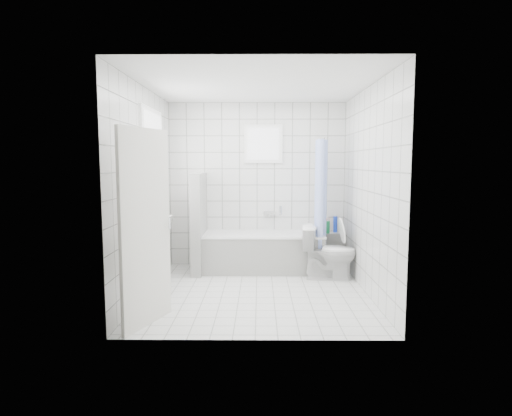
{
  "coord_description": "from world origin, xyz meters",
  "views": [
    {
      "loc": [
        0.04,
        -5.35,
        1.66
      ],
      "look_at": [
        -0.01,
        0.35,
        1.05
      ],
      "focal_mm": 30.0,
      "sensor_mm": 36.0,
      "label": 1
    }
  ],
  "objects": [
    {
      "name": "window_sill",
      "position": [
        -1.31,
        0.3,
        0.86
      ],
      "size": [
        0.18,
        1.02,
        0.08
      ],
      "primitive_type": "cube",
      "color": "white",
      "rests_on": "wall_left"
    },
    {
      "name": "curtain_rod",
      "position": [
        0.95,
        1.1,
        2.0
      ],
      "size": [
        0.02,
        0.8,
        0.02
      ],
      "primitive_type": "cylinder",
      "rotation": [
        1.57,
        0.0,
        0.0
      ],
      "color": "silver",
      "rests_on": "wall_back"
    },
    {
      "name": "sill_bottles",
      "position": [
        -1.3,
        0.24,
        1.03
      ],
      "size": [
        0.19,
        0.78,
        0.31
      ],
      "color": "silver",
      "rests_on": "window_sill"
    },
    {
      "name": "ground",
      "position": [
        0.0,
        0.0,
        0.0
      ],
      "size": [
        3.0,
        3.0,
        0.0
      ],
      "primitive_type": "plane",
      "color": "white",
      "rests_on": "ground"
    },
    {
      "name": "window_left",
      "position": [
        -1.35,
        0.3,
        1.6
      ],
      "size": [
        0.01,
        0.9,
        1.4
      ],
      "primitive_type": "cube",
      "color": "white",
      "rests_on": "wall_left"
    },
    {
      "name": "wall_left",
      "position": [
        -1.4,
        0.0,
        1.3
      ],
      "size": [
        0.02,
        3.0,
        2.6
      ],
      "primitive_type": "cube",
      "color": "white",
      "rests_on": "ground"
    },
    {
      "name": "bathtub",
      "position": [
        0.1,
        1.12,
        0.29
      ],
      "size": [
        1.82,
        0.77,
        0.58
      ],
      "color": "white",
      "rests_on": "ground"
    },
    {
      "name": "tub_faucet",
      "position": [
        0.2,
        1.46,
        0.85
      ],
      "size": [
        0.18,
        0.06,
        0.06
      ],
      "primitive_type": "cube",
      "color": "silver",
      "rests_on": "wall_back"
    },
    {
      "name": "shower_curtain",
      "position": [
        0.95,
        0.97,
        1.1
      ],
      "size": [
        0.14,
        0.48,
        1.78
      ],
      "primitive_type": null,
      "color": "#5678FF",
      "rests_on": "curtain_rod"
    },
    {
      "name": "window_back",
      "position": [
        0.1,
        1.46,
        1.95
      ],
      "size": [
        0.5,
        0.01,
        0.5
      ],
      "primitive_type": "cube",
      "color": "white",
      "rests_on": "wall_back"
    },
    {
      "name": "tiled_ledge",
      "position": [
        1.19,
        1.38,
        0.28
      ],
      "size": [
        0.4,
        0.24,
        0.55
      ],
      "primitive_type": "cube",
      "color": "white",
      "rests_on": "ground"
    },
    {
      "name": "wall_right",
      "position": [
        1.4,
        0.0,
        1.3
      ],
      "size": [
        0.02,
        3.0,
        2.6
      ],
      "primitive_type": "cube",
      "color": "white",
      "rests_on": "ground"
    },
    {
      "name": "toilet",
      "position": [
        1.03,
        0.65,
        0.38
      ],
      "size": [
        0.8,
        0.51,
        0.77
      ],
      "primitive_type": "imported",
      "rotation": [
        0.0,
        0.0,
        1.46
      ],
      "color": "white",
      "rests_on": "ground"
    },
    {
      "name": "ledge_bottles",
      "position": [
        1.17,
        1.37,
        0.66
      ],
      "size": [
        0.2,
        0.17,
        0.26
      ],
      "color": "blue",
      "rests_on": "tiled_ledge"
    },
    {
      "name": "ceiling",
      "position": [
        0.0,
        0.0,
        2.6
      ],
      "size": [
        3.0,
        3.0,
        0.0
      ],
      "primitive_type": "plane",
      "rotation": [
        3.14,
        0.0,
        0.0
      ],
      "color": "white",
      "rests_on": "ground"
    },
    {
      "name": "partition_wall",
      "position": [
        -0.88,
        1.07,
        0.75
      ],
      "size": [
        0.15,
        0.85,
        1.5
      ],
      "primitive_type": "cube",
      "color": "white",
      "rests_on": "ground"
    },
    {
      "name": "door",
      "position": [
        -1.11,
        -1.11,
        1.0
      ],
      "size": [
        0.32,
        0.76,
        2.0
      ],
      "primitive_type": "cube",
      "rotation": [
        0.0,
        0.0,
        -0.37
      ],
      "color": "silver",
      "rests_on": "ground"
    },
    {
      "name": "wall_front",
      "position": [
        0.0,
        -1.5,
        1.3
      ],
      "size": [
        2.8,
        0.02,
        2.6
      ],
      "primitive_type": "cube",
      "color": "white",
      "rests_on": "ground"
    },
    {
      "name": "wall_back",
      "position": [
        0.0,
        1.5,
        1.3
      ],
      "size": [
        2.8,
        0.02,
        2.6
      ],
      "primitive_type": "cube",
      "color": "white",
      "rests_on": "ground"
    }
  ]
}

